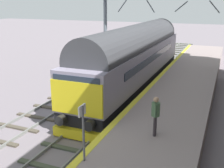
{
  "coord_description": "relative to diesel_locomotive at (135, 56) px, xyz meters",
  "views": [
    {
      "loc": [
        6.1,
        -14.02,
        6.28
      ],
      "look_at": [
        0.2,
        0.23,
        1.7
      ],
      "focal_mm": 45.02,
      "sensor_mm": 36.0,
      "label": 1
    }
  ],
  "objects": [
    {
      "name": "waiting_passenger",
      "position": [
        3.72,
        -8.82,
        -0.49
      ],
      "size": [
        0.39,
        0.5,
        1.64
      ],
      "rotation": [
        0.0,
        0.0,
        1.75
      ],
      "color": "#322B2F",
      "rests_on": "station_platform"
    },
    {
      "name": "diesel_locomotive",
      "position": [
        0.0,
        0.0,
        0.0
      ],
      "size": [
        2.74,
        17.7,
        4.68
      ],
      "color": "black",
      "rests_on": "ground"
    },
    {
      "name": "track_adjacent_west",
      "position": [
        -3.39,
        -5.1,
        -2.42
      ],
      "size": [
        2.5,
        60.0,
        0.15
      ],
      "color": "slate",
      "rests_on": "ground"
    },
    {
      "name": "ground_plane",
      "position": [
        -0.0,
        -5.1,
        -2.48
      ],
      "size": [
        140.0,
        140.0,
        0.0
      ],
      "primitive_type": "plane",
      "color": "slate",
      "rests_on": "ground"
    },
    {
      "name": "station_platform",
      "position": [
        3.6,
        -5.1,
        -1.98
      ],
      "size": [
        4.0,
        44.0,
        1.01
      ],
      "color": "gray",
      "rests_on": "ground"
    },
    {
      "name": "platform_number_sign",
      "position": [
        1.94,
        -11.62,
        -0.14
      ],
      "size": [
        0.1,
        0.44,
        2.02
      ],
      "color": "slate",
      "rests_on": "station_platform"
    },
    {
      "name": "track_main",
      "position": [
        -0.0,
        -5.1,
        -2.42
      ],
      "size": [
        2.5,
        60.0,
        0.15
      ],
      "color": "slate",
      "rests_on": "ground"
    },
    {
      "name": "overhead_footbridge",
      "position": [
        0.36,
        7.77,
        3.75
      ],
      "size": [
        12.69,
        2.0,
        6.88
      ],
      "color": "slate",
      "rests_on": "ground"
    }
  ]
}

